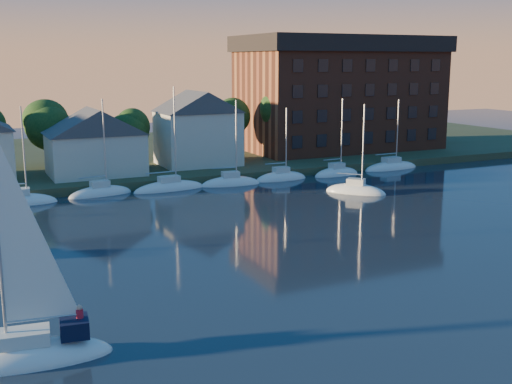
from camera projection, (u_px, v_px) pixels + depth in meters
ground at (470, 372)px, 30.79m from camera, size 260.00×260.00×0.00m
shoreline_land at (112, 159)px, 97.17m from camera, size 160.00×50.00×2.00m
wooden_dock at (156, 185)px, 76.82m from camera, size 120.00×3.00×1.00m
clubhouse_centre at (95, 141)px, 77.69m from camera, size 11.55×8.40×8.08m
clubhouse_east at (198, 127)px, 85.16m from camera, size 10.50×8.40×9.80m
condo_block at (340, 92)px, 100.58m from camera, size 31.00×17.00×17.40m
tree_line at (145, 118)px, 85.95m from camera, size 93.40×5.40×8.90m
moored_fleet at (130, 192)px, 72.46m from camera, size 79.50×2.40×12.05m
hero_sailboat at (29, 350)px, 31.80m from camera, size 8.72×3.71×13.32m
drifting_sailboat_right at (356, 192)px, 72.40m from camera, size 6.35×6.72×11.10m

